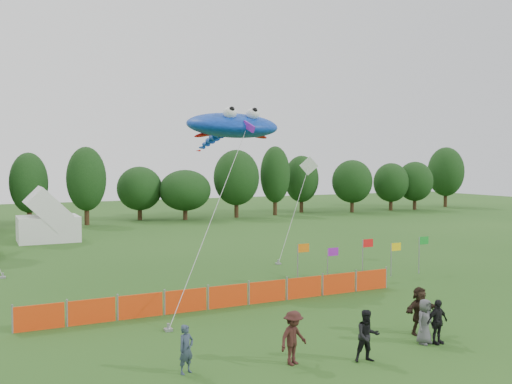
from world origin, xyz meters
name	(u,v)px	position (x,y,z in m)	size (l,w,h in m)	color
ground	(330,345)	(0.00, 0.00, 0.00)	(160.00, 160.00, 0.00)	#234C16
treeline	(110,184)	(1.61, 44.93, 4.18)	(104.57, 8.78, 8.36)	#382314
tent_right	(48,220)	(-5.98, 32.77, 1.72)	(4.84, 3.87, 3.41)	white
barrier_fence	(228,296)	(-1.15, 6.54, 0.50)	(17.90, 0.06, 1.00)	red
flag_row	(364,254)	(8.16, 8.95, 1.40)	(8.73, 0.63, 2.24)	gray
spectator_a	(186,349)	(-5.51, -0.31, 0.76)	(0.55, 0.36, 1.52)	#2D394B
spectator_b	(367,336)	(0.16, -1.95, 0.86)	(0.83, 0.65, 1.71)	black
spectator_c	(293,338)	(-2.15, -1.11, 0.88)	(1.13, 0.65, 1.75)	#361915
spectator_d	(437,322)	(3.55, -1.56, 0.80)	(0.94, 0.39, 1.61)	black
spectator_e	(425,321)	(3.15, -1.35, 0.81)	(0.79, 0.52, 1.62)	#4D4D52
spectator_f	(420,311)	(3.79, -0.39, 0.90)	(1.68, 0.53, 1.81)	black
stingray_kite	(231,126)	(1.88, 13.12, 8.58)	(9.57, 15.95, 9.59)	blue
small_kite_white	(303,186)	(9.57, 17.95, 4.87)	(5.44, 4.14, 6.97)	white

